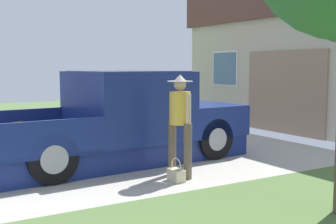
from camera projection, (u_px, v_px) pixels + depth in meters
The scene contains 4 objects.
pickup_truck at pixel (127, 121), 8.36m from camera, with size 2.34×5.46×1.71m.
person_with_hat at pixel (180, 117), 7.07m from camera, with size 0.51×0.41×1.67m.
handbag at pixel (176, 174), 6.89m from camera, with size 0.30×0.17×0.38m.
wheeled_trash_bin at pixel (175, 107), 13.41m from camera, with size 0.60×0.72×1.01m.
Camera 1 is at (7.77, 1.19, 1.81)m, focal length 46.79 mm.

